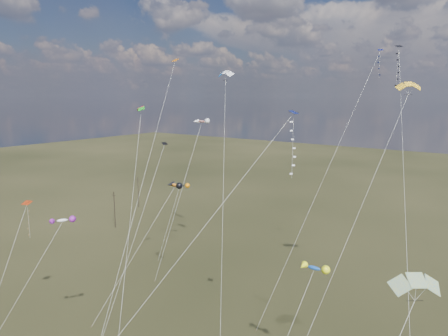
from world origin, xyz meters
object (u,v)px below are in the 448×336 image
Objects in this scene: parafoil_yellow at (409,85)px; novelty_black_orange at (179,186)px; utility_pole_near at (115,209)px; utility_pole_far at (138,192)px; diamond_black_high at (398,85)px.

parafoil_yellow is 2.41× the size of novelty_black_orange.
parafoil_yellow is at bearing -2.64° from novelty_black_orange.
parafoil_yellow is (57.72, -2.38, 25.44)m from utility_pole_near.
novelty_black_orange is at bearing -27.86° from utility_pole_far.
utility_pole_far is 72.35m from parafoil_yellow.
utility_pole_near is 0.26× the size of parafoil_yellow.
utility_pole_far is at bearing 119.74° from utility_pole_near.
parafoil_yellow reaches higher than utility_pole_far.
utility_pole_far is (-8.00, 14.00, 0.00)m from utility_pole_near.
novelty_black_orange reaches higher than utility_pole_near.
utility_pole_far is 0.26× the size of parafoil_yellow.
novelty_black_orange is at bearing 177.36° from parafoil_yellow.
diamond_black_high is at bearing -12.01° from utility_pole_far.
utility_pole_near is 21.24m from novelty_black_orange.
utility_pole_near is 63.12m from parafoil_yellow.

